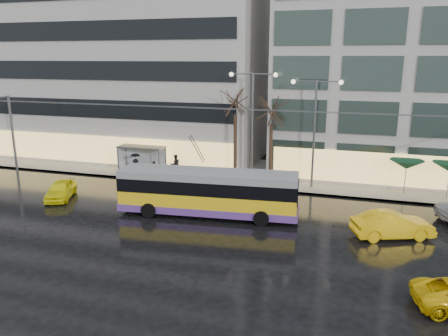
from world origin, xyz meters
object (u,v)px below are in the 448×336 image
at_px(taxi_a, 61,189).
at_px(street_lamp_near, 253,112).
at_px(bus_shelter, 139,153).
at_px(trolleybus, 208,194).

bearing_deg(taxi_a, street_lamp_near, 11.22).
distance_m(bus_shelter, street_lamp_near, 11.14).
bearing_deg(bus_shelter, taxi_a, -107.16).
relative_size(trolleybus, bus_shelter, 2.89).
distance_m(street_lamp_near, taxi_a, 16.05).
xyz_separation_m(trolleybus, bus_shelter, (-9.32, 8.13, 0.46)).
distance_m(trolleybus, taxi_a, 11.80).
height_order(trolleybus, street_lamp_near, street_lamp_near).
distance_m(trolleybus, street_lamp_near, 9.45).
height_order(bus_shelter, taxi_a, bus_shelter).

